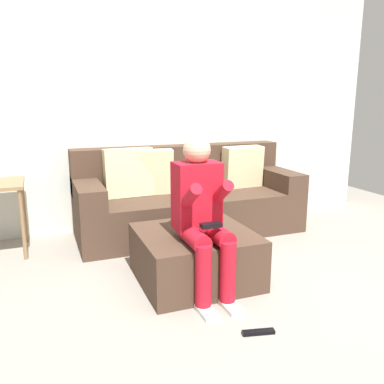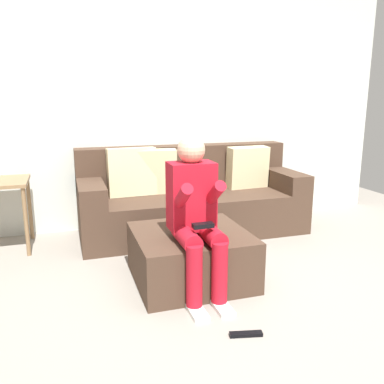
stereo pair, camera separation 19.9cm
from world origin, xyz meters
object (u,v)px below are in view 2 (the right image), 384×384
(person_seated, at_px, (195,211))
(ottoman, at_px, (191,256))
(couch_sectional, at_px, (190,199))
(remote_near_ottoman, at_px, (246,334))

(person_seated, bearing_deg, ottoman, 82.00)
(ottoman, relative_size, person_seated, 0.75)
(couch_sectional, bearing_deg, remote_near_ottoman, -98.02)
(person_seated, relative_size, remote_near_ottoman, 5.69)
(couch_sectional, height_order, person_seated, person_seated)
(couch_sectional, distance_m, person_seated, 1.41)
(ottoman, xyz_separation_m, person_seated, (-0.03, -0.20, 0.41))
(ottoman, bearing_deg, person_seated, -98.00)
(ottoman, bearing_deg, remote_near_ottoman, -84.44)
(person_seated, xyz_separation_m, remote_near_ottoman, (0.11, -0.63, -0.59))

